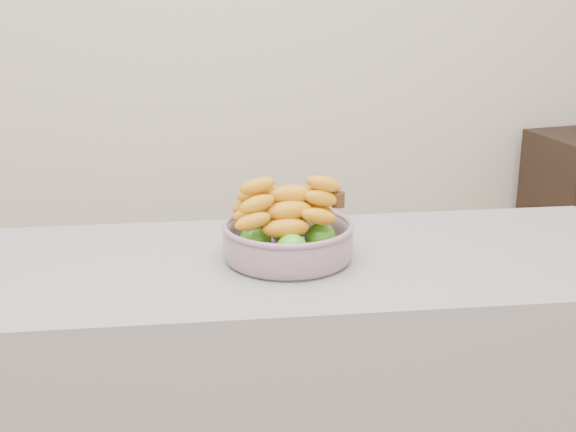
% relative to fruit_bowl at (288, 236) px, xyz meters
% --- Properties ---
extents(fruit_bowl, '(0.29, 0.29, 0.17)m').
position_rel_fruit_bowl_xyz_m(fruit_bowl, '(0.00, 0.00, 0.00)').
color(fruit_bowl, '#9CA7BC').
rests_on(fruit_bowl, counter).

